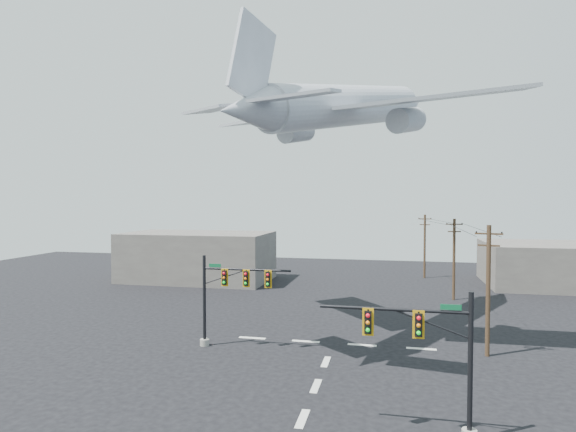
% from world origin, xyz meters
% --- Properties ---
extents(ground, '(120.00, 120.00, 0.00)m').
position_xyz_m(ground, '(0.00, 0.00, 0.00)').
color(ground, black).
rests_on(ground, ground).
extents(lane_markings, '(14.00, 21.20, 0.01)m').
position_xyz_m(lane_markings, '(0.00, 5.33, 0.01)').
color(lane_markings, silver).
rests_on(lane_markings, ground).
extents(signal_mast_near, '(6.70, 0.70, 6.33)m').
position_xyz_m(signal_mast_near, '(5.86, -0.49, 3.43)').
color(signal_mast_near, gray).
rests_on(signal_mast_near, ground).
extents(signal_mast_far, '(6.47, 0.69, 6.32)m').
position_xyz_m(signal_mast_far, '(-7.17, 9.50, 3.59)').
color(signal_mast_far, gray).
rests_on(signal_mast_far, ground).
extents(utility_pole_a, '(1.68, 0.54, 8.54)m').
position_xyz_m(utility_pole_a, '(10.10, 11.36, 4.47)').
color(utility_pole_a, '#422D1C').
rests_on(utility_pole_a, ground).
extents(utility_pole_b, '(1.67, 0.31, 8.24)m').
position_xyz_m(utility_pole_b, '(10.12, 29.29, 4.31)').
color(utility_pole_b, '#422D1C').
rests_on(utility_pole_b, ground).
extents(utility_pole_c, '(1.67, 0.42, 8.22)m').
position_xyz_m(utility_pole_c, '(8.10, 42.73, 4.30)').
color(utility_pole_c, '#422D1C').
rests_on(utility_pole_c, ground).
extents(power_lines, '(3.54, 31.38, 0.18)m').
position_xyz_m(power_lines, '(9.68, 27.09, 7.71)').
color(power_lines, black).
extents(airliner, '(24.16, 26.45, 7.62)m').
position_xyz_m(airliner, '(0.65, 15.18, 17.21)').
color(airliner, '#B0B5BD').
extents(building_left, '(18.00, 10.00, 6.00)m').
position_xyz_m(building_left, '(-20.00, 35.00, 3.00)').
color(building_left, '#66605A').
rests_on(building_left, ground).
extents(building_right, '(14.00, 12.00, 5.00)m').
position_xyz_m(building_right, '(22.00, 40.00, 2.50)').
color(building_right, '#66605A').
rests_on(building_right, ground).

